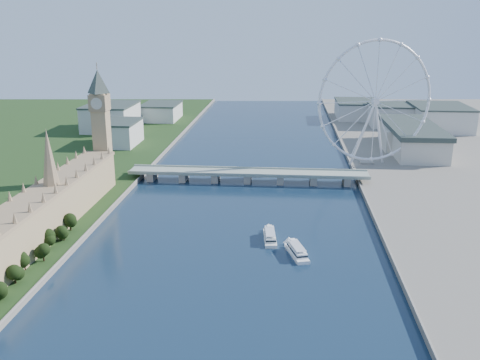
# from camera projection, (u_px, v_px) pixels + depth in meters

# --- Properties ---
(tree_row) EXTENTS (7.97, 199.97, 19.20)m
(tree_row) POSITION_uv_depth(u_px,v_px,m) (0.00, 289.00, 278.21)
(tree_row) COLOR black
(tree_row) RESTS_ON ground
(parliament_range) EXTENTS (24.00, 200.00, 70.00)m
(parliament_range) POSITION_uv_depth(u_px,v_px,m) (54.00, 205.00, 375.98)
(parliament_range) COLOR tan
(parliament_range) RESTS_ON ground
(big_ben) EXTENTS (20.02, 20.02, 110.00)m
(big_ben) POSITION_uv_depth(u_px,v_px,m) (100.00, 112.00, 465.48)
(big_ben) COLOR tan
(big_ben) RESTS_ON ground
(westminster_bridge) EXTENTS (220.00, 22.00, 9.50)m
(westminster_bridge) POSITION_uv_depth(u_px,v_px,m) (248.00, 175.00, 493.00)
(westminster_bridge) COLOR gray
(westminster_bridge) RESTS_ON ground
(london_eye) EXTENTS (113.60, 39.12, 124.30)m
(london_eye) POSITION_uv_depth(u_px,v_px,m) (375.00, 102.00, 518.44)
(london_eye) COLOR silver
(london_eye) RESTS_ON ground
(county_hall) EXTENTS (54.00, 144.00, 35.00)m
(county_hall) POSITION_uv_depth(u_px,v_px,m) (410.00, 153.00, 604.67)
(county_hall) COLOR beige
(county_hall) RESTS_ON ground
(city_skyline) EXTENTS (505.00, 280.00, 32.00)m
(city_skyline) POSITION_uv_depth(u_px,v_px,m) (290.00, 117.00, 735.28)
(city_skyline) COLOR beige
(city_skyline) RESTS_ON ground
(tour_boat_near) EXTENTS (11.07, 32.73, 7.12)m
(tour_boat_near) POSITION_uv_depth(u_px,v_px,m) (270.00, 240.00, 362.14)
(tour_boat_near) COLOR white
(tour_boat_near) RESTS_ON ground
(tour_boat_far) EXTENTS (17.17, 33.48, 7.20)m
(tour_boat_far) POSITION_uv_depth(u_px,v_px,m) (297.00, 255.00, 338.84)
(tour_boat_far) COLOR white
(tour_boat_far) RESTS_ON ground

